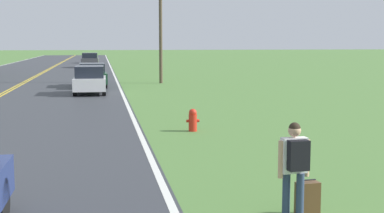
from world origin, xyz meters
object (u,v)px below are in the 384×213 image
(car_dark_grey_suv_distant, at_px, (90,60))
(suitcase, at_px, (307,199))
(car_silver_hatchback_horizon, at_px, (90,58))
(hitchhiker_person, at_px, (295,161))
(car_dark_green_sedan_receding, at_px, (92,75))
(car_white_hatchback_mid_far, at_px, (90,80))
(fire_hydrant, at_px, (193,120))

(car_dark_grey_suv_distant, bearing_deg, suitcase, 5.83)
(car_dark_grey_suv_distant, xyz_separation_m, car_silver_hatchback_horizon, (-0.20, 13.68, -0.15))
(hitchhiker_person, relative_size, car_dark_grey_suv_distant, 0.41)
(car_silver_hatchback_horizon, bearing_deg, car_dark_green_sedan_receding, 0.61)
(suitcase, height_order, car_white_hatchback_mid_far, car_white_hatchback_mid_far)
(car_white_hatchback_mid_far, bearing_deg, car_dark_green_sedan_receding, 179.87)
(car_white_hatchback_mid_far, xyz_separation_m, car_silver_hatchback_horizon, (-0.75, 46.54, -0.08))
(car_dark_green_sedan_receding, height_order, car_silver_hatchback_horizon, car_dark_green_sedan_receding)
(fire_hydrant, bearing_deg, hitchhiker_person, -89.11)
(hitchhiker_person, xyz_separation_m, car_white_hatchback_mid_far, (-3.76, 22.72, -0.16))
(fire_hydrant, xyz_separation_m, car_silver_hatchback_horizon, (-4.37, 60.13, 0.38))
(hitchhiker_person, relative_size, fire_hydrant, 2.17)
(car_dark_green_sedan_receding, bearing_deg, car_white_hatchback_mid_far, -2.76)
(car_white_hatchback_mid_far, distance_m, car_dark_grey_suv_distant, 32.86)
(car_dark_green_sedan_receding, distance_m, car_dark_grey_suv_distant, 27.79)
(suitcase, height_order, car_dark_grey_suv_distant, car_dark_grey_suv_distant)
(suitcase, xyz_separation_m, car_white_hatchback_mid_far, (-4.07, 22.55, 0.55))
(hitchhiker_person, xyz_separation_m, car_silver_hatchback_horizon, (-4.51, 69.26, -0.24))
(hitchhiker_person, bearing_deg, fire_hydrant, -3.36)
(suitcase, distance_m, car_silver_hatchback_horizon, 69.26)
(car_dark_grey_suv_distant, relative_size, car_silver_hatchback_horizon, 1.10)
(car_silver_hatchback_horizon, bearing_deg, hitchhiker_person, 3.23)
(car_white_hatchback_mid_far, distance_m, car_silver_hatchback_horizon, 46.54)
(car_dark_green_sedan_receding, bearing_deg, hitchhiker_person, 5.43)
(suitcase, height_order, car_dark_green_sedan_receding, car_dark_green_sedan_receding)
(car_dark_grey_suv_distant, distance_m, car_silver_hatchback_horizon, 13.69)
(car_silver_hatchback_horizon, bearing_deg, car_dark_grey_suv_distant, 0.34)
(car_dark_green_sedan_receding, xyz_separation_m, car_dark_grey_suv_distant, (-0.61, 27.79, 0.10))
(hitchhiker_person, bearing_deg, suitcase, -65.79)
(car_white_hatchback_mid_far, bearing_deg, fire_hydrant, 15.36)
(suitcase, relative_size, car_dark_green_sedan_receding, 0.14)
(hitchhiker_person, xyz_separation_m, car_dark_grey_suv_distant, (-4.31, 55.57, -0.10))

